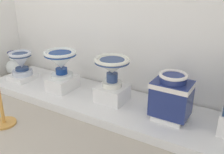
# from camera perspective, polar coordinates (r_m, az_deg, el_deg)

# --- Properties ---
(display_platform) EXTENTS (3.64, 0.85, 0.10)m
(display_platform) POSITION_cam_1_polar(r_m,az_deg,el_deg) (3.15, -0.48, -6.17)
(display_platform) COLOR white
(display_platform) RESTS_ON ground_plane
(plinth_block_squat_floral) EXTENTS (0.31, 0.36, 0.07)m
(plinth_block_squat_floral) POSITION_cam_1_polar(r_m,az_deg,el_deg) (3.97, -19.32, 0.04)
(plinth_block_squat_floral) COLOR white
(plinth_block_squat_floral) RESTS_ON display_platform
(antique_toilet_squat_floral) EXTENTS (0.33, 0.33, 0.34)m
(antique_toilet_squat_floral) POSITION_cam_1_polar(r_m,az_deg,el_deg) (3.89, -19.75, 3.32)
(antique_toilet_squat_floral) COLOR silver
(antique_toilet_squat_floral) RESTS_ON plinth_block_squat_floral
(plinth_block_tall_cobalt) EXTENTS (0.30, 0.38, 0.17)m
(plinth_block_tall_cobalt) POSITION_cam_1_polar(r_m,az_deg,el_deg) (3.47, -11.06, -1.32)
(plinth_block_tall_cobalt) COLOR white
(plinth_block_tall_cobalt) RESTS_ON display_platform
(antique_toilet_tall_cobalt) EXTENTS (0.42, 0.42, 0.36)m
(antique_toilet_tall_cobalt) POSITION_cam_1_polar(r_m,az_deg,el_deg) (3.36, -11.45, 3.73)
(antique_toilet_tall_cobalt) COLOR white
(antique_toilet_tall_cobalt) RESTS_ON plinth_block_tall_cobalt
(plinth_block_central_ornate) EXTENTS (0.34, 0.33, 0.20)m
(plinth_block_central_ornate) POSITION_cam_1_polar(r_m,az_deg,el_deg) (3.08, 0.02, -3.75)
(plinth_block_central_ornate) COLOR white
(plinth_block_central_ornate) RESTS_ON display_platform
(antique_toilet_central_ornate) EXTENTS (0.42, 0.42, 0.36)m
(antique_toilet_central_ornate) POSITION_cam_1_polar(r_m,az_deg,el_deg) (2.94, 0.02, 2.40)
(antique_toilet_central_ornate) COLOR white
(antique_toilet_central_ornate) RESTS_ON plinth_block_central_ornate
(plinth_block_broad_patterned) EXTENTS (0.32, 0.34, 0.04)m
(plinth_block_broad_patterned) POSITION_cam_1_polar(r_m,az_deg,el_deg) (2.84, 12.81, -8.44)
(plinth_block_broad_patterned) COLOR white
(plinth_block_broad_patterned) RESTS_ON display_platform
(antique_toilet_broad_patterned) EXTENTS (0.40, 0.32, 0.46)m
(antique_toilet_broad_patterned) POSITION_cam_1_polar(r_m,az_deg,el_deg) (2.72, 13.26, -3.72)
(antique_toilet_broad_patterned) COLOR navy
(antique_toilet_broad_patterned) RESTS_ON plinth_block_broad_patterned
(decorative_vase_spare) EXTENTS (0.29, 0.29, 0.41)m
(decorative_vase_spare) POSITION_cam_1_polar(r_m,az_deg,el_deg) (4.38, -20.96, 2.37)
(decorative_vase_spare) COLOR navy
(decorative_vase_spare) RESTS_ON ground_plane
(stanchion_post_near_left) EXTENTS (0.26, 0.26, 0.94)m
(stanchion_post_near_left) POSITION_cam_1_polar(r_m,az_deg,el_deg) (2.97, -23.78, -5.26)
(stanchion_post_near_left) COLOR gold
(stanchion_post_near_left) RESTS_ON ground_plane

